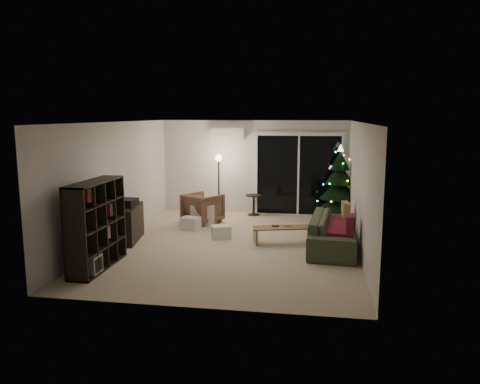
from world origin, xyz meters
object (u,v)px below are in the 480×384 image
object	(u,v)px
bookshelf	(86,225)
armchair	(203,208)
christmas_tree	(339,184)
media_cabinet	(128,224)
sofa	(334,232)
coffee_table	(283,236)

from	to	relation	value
bookshelf	armchair	bearing A→B (deg)	86.40
bookshelf	christmas_tree	size ratio (longest dim) A/B	0.80
media_cabinet	armchair	world-z (taller)	media_cabinet
sofa	coffee_table	distance (m)	1.05
sofa	coffee_table	size ratio (longest dim) A/B	1.92
armchair	christmas_tree	size ratio (longest dim) A/B	0.42
armchair	coffee_table	distance (m)	2.67
sofa	coffee_table	xyz separation A→B (m)	(-1.03, 0.09, -0.14)
coffee_table	armchair	bearing A→B (deg)	125.97
armchair	christmas_tree	distance (m)	3.44
armchair	coffee_table	size ratio (longest dim) A/B	0.68
media_cabinet	armchair	bearing A→B (deg)	48.83
sofa	christmas_tree	size ratio (longest dim) A/B	1.19
bookshelf	christmas_tree	world-z (taller)	christmas_tree
bookshelf	coffee_table	size ratio (longest dim) A/B	1.29
bookshelf	sofa	size ratio (longest dim) A/B	0.67
armchair	christmas_tree	bearing A→B (deg)	-135.83
coffee_table	sofa	bearing A→B (deg)	-20.78
media_cabinet	sofa	distance (m)	4.30
media_cabinet	christmas_tree	xyz separation A→B (m)	(4.49, 2.57, 0.59)
armchair	sofa	distance (m)	3.58
sofa	christmas_tree	bearing A→B (deg)	0.28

